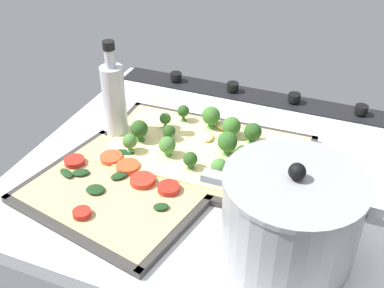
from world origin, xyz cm
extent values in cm
cube|color=silver|center=(0.00, 0.00, -1.50)|extent=(73.76, 65.04, 3.00)
cube|color=black|center=(0.00, -29.02, 0.40)|extent=(70.81, 7.00, 0.80)
cylinder|color=black|center=(-22.13, -29.02, 1.70)|extent=(2.80, 2.80, 1.80)
cylinder|color=black|center=(-7.38, -29.02, 1.70)|extent=(2.80, 2.80, 1.80)
cylinder|color=black|center=(7.38, -29.02, 1.70)|extent=(2.80, 2.80, 1.80)
cylinder|color=black|center=(22.13, -29.02, 1.70)|extent=(2.80, 2.80, 1.80)
cube|color=#33302D|center=(4.92, -1.81, 0.25)|extent=(41.24, 26.90, 0.50)
cube|color=#33302D|center=(5.20, -14.20, 0.65)|extent=(40.68, 2.12, 1.30)
cube|color=#33302D|center=(4.64, 10.58, 0.65)|extent=(40.68, 2.12, 1.30)
cube|color=#33302D|center=(-14.80, -2.26, 0.65)|extent=(1.79, 26.00, 1.30)
cube|color=#33302D|center=(24.65, -1.36, 0.65)|extent=(1.79, 26.00, 1.30)
cube|color=tan|center=(4.92, -1.81, 1.00)|extent=(38.79, 24.44, 1.00)
cube|color=#EFDB8C|center=(4.92, -1.81, 1.70)|extent=(35.68, 22.02, 0.40)
cone|color=#68AD54|center=(10.25, 2.51, 2.42)|extent=(1.76, 1.76, 1.04)
sphere|color=#427533|center=(10.25, 2.51, 4.14)|extent=(3.19, 3.19, 3.19)
cone|color=#427635|center=(4.78, 4.69, 2.39)|extent=(1.46, 1.46, 0.97)
sphere|color=#264C1C|center=(4.78, 4.69, 3.87)|extent=(2.66, 2.66, 2.66)
cone|color=#427635|center=(-9.16, 1.09, 2.51)|extent=(2.20, 2.20, 1.23)
sphere|color=#264C1C|center=(-9.16, 1.09, 4.62)|extent=(3.99, 3.99, 3.99)
cone|color=#68AD54|center=(17.29, 4.04, 2.52)|extent=(1.53, 1.53, 1.23)
sphere|color=#427533|center=(17.29, 4.04, 4.18)|extent=(2.79, 2.79, 2.79)
cone|color=#68AD54|center=(-0.95, 5.46, 2.50)|extent=(1.68, 1.68, 1.19)
sphere|color=#427533|center=(-0.95, 5.46, 4.23)|extent=(3.05, 3.05, 3.05)
cone|color=#427635|center=(-3.36, -7.45, 2.47)|extent=(1.92, 1.92, 1.15)
sphere|color=#264C1C|center=(-3.36, -7.45, 4.36)|extent=(3.48, 3.48, 3.48)
cone|color=#5B9F46|center=(6.02, -9.71, 2.56)|extent=(2.06, 2.06, 1.32)
sphere|color=#386B28|center=(6.02, -9.71, 4.63)|extent=(3.75, 3.75, 3.75)
cone|color=#427635|center=(-3.20, -0.86, 2.48)|extent=(1.30, 1.30, 1.16)
sphere|color=#264C1C|center=(-3.20, -0.86, 3.94)|extent=(2.36, 2.36, 2.36)
cone|color=#5B9F46|center=(14.55, -6.04, 2.56)|extent=(1.30, 1.30, 1.32)
sphere|color=#386B28|center=(14.55, -6.04, 4.11)|extent=(2.37, 2.37, 2.37)
cone|color=#427635|center=(17.32, -0.36, 2.58)|extent=(1.88, 1.88, 1.37)
sphere|color=#264C1C|center=(17.32, -0.36, 4.55)|extent=(3.42, 3.42, 3.42)
cone|color=#5B9F46|center=(1.15, -8.11, 2.37)|extent=(2.04, 2.04, 0.93)
sphere|color=#386B28|center=(1.15, -8.11, 4.22)|extent=(3.71, 3.71, 3.71)
cone|color=#4D8B3F|center=(0.49, -1.93, 2.58)|extent=(2.08, 2.08, 1.35)
sphere|color=#2D5B23|center=(0.49, -1.93, 4.67)|extent=(3.78, 3.78, 3.78)
cone|color=#427635|center=(12.24, -9.98, 2.60)|extent=(1.38, 1.38, 1.40)
sphere|color=#264C1C|center=(12.24, -9.98, 4.24)|extent=(2.51, 2.51, 2.51)
cone|color=#427635|center=(12.15, -2.48, 2.31)|extent=(1.42, 1.42, 0.81)
sphere|color=#264C1C|center=(12.15, -2.48, 3.68)|extent=(2.59, 2.59, 2.59)
ellipsoid|color=#EFDB8C|center=(5.12, -5.36, 2.38)|extent=(3.28, 3.81, 1.13)
ellipsoid|color=#EFDB8C|center=(2.91, -10.54, 2.54)|extent=(4.81, 4.02, 1.50)
ellipsoid|color=#EFDB8C|center=(-7.91, 1.94, 2.32)|extent=(2.77, 3.18, 0.99)
cube|color=#33302D|center=(14.60, 14.07, 0.25)|extent=(34.48, 30.76, 0.50)
cube|color=#33302D|center=(12.15, 2.34, 0.65)|extent=(29.58, 7.30, 1.30)
cube|color=#33302D|center=(17.05, 25.80, 0.65)|extent=(29.58, 7.30, 1.30)
cube|color=#33302D|center=(0.52, 17.01, 0.65)|extent=(6.32, 24.88, 1.30)
cube|color=#33302D|center=(28.68, 11.13, 0.65)|extent=(6.32, 24.88, 1.30)
cube|color=tan|center=(14.60, 14.07, 0.95)|extent=(31.64, 27.92, 0.90)
cylinder|color=#D14723|center=(15.42, 8.58, 1.90)|extent=(4.29, 4.29, 1.00)
cylinder|color=red|center=(11.20, 11.15, 1.90)|extent=(4.39, 4.39, 1.00)
cylinder|color=#D14723|center=(19.63, 7.30, 1.90)|extent=(4.22, 4.22, 1.00)
cylinder|color=#B22319|center=(25.38, 10.77, 1.90)|extent=(3.74, 3.74, 1.00)
cylinder|color=#B22319|center=(6.07, 11.40, 1.90)|extent=(3.84, 3.84, 1.00)
cylinder|color=#B22319|center=(16.42, 22.24, 1.90)|extent=(2.94, 2.94, 1.00)
ellipsoid|color=#193819|center=(22.54, 13.12, 1.80)|extent=(3.69, 3.30, 0.60)
ellipsoid|color=#193819|center=(18.11, 4.77, 1.80)|extent=(4.11, 2.19, 0.60)
ellipsoid|color=#193819|center=(17.63, 16.22, 1.80)|extent=(3.65, 3.24, 0.60)
ellipsoid|color=#193819|center=(24.83, 14.22, 1.80)|extent=(3.77, 2.90, 0.60)
ellipsoid|color=#193819|center=(15.68, 11.33, 1.80)|extent=(3.58, 3.82, 0.60)
ellipsoid|color=#193819|center=(5.37, 16.05, 1.80)|extent=(3.15, 2.82, 0.60)
cylinder|color=gray|center=(-15.23, 16.34, 6.55)|extent=(19.57, 19.57, 13.10)
cylinder|color=gray|center=(-15.23, 16.34, 13.50)|extent=(19.96, 19.96, 0.80)
sphere|color=black|center=(-15.23, 16.34, 15.10)|extent=(2.40, 2.40, 2.40)
cube|color=gray|center=(-26.82, 16.34, 10.74)|extent=(3.60, 2.00, 1.20)
cube|color=gray|center=(-3.65, 16.34, 10.74)|extent=(3.60, 2.00, 1.20)
cylinder|color=#B7BCC6|center=(23.14, -1.41, 7.97)|extent=(4.48, 4.48, 15.93)
cylinder|color=#B7BCC6|center=(23.14, -1.41, 17.68)|extent=(2.02, 2.02, 3.50)
cylinder|color=black|center=(23.14, -1.41, 20.23)|extent=(2.24, 2.24, 1.60)
camera|label=1|loc=(-20.40, 67.18, 53.07)|focal=43.71mm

